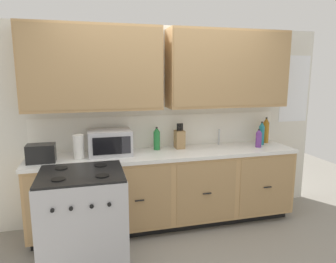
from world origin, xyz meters
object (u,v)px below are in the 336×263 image
(bottle_amber, at_px, (266,130))
(bottle_violet, at_px, (259,138))
(microwave, at_px, (110,142))
(bottle_green, at_px, (157,139))
(stove_range, at_px, (84,221))
(toaster, at_px, (41,153))
(bottle_teal, at_px, (261,133))
(knife_block, at_px, (180,139))
(paper_towel_roll, at_px, (79,147))

(bottle_amber, distance_m, bottle_violet, 0.32)
(microwave, height_order, bottle_green, microwave)
(stove_range, height_order, toaster, toaster)
(bottle_teal, relative_size, bottle_violet, 1.31)
(stove_range, xyz_separation_m, bottle_violet, (2.13, 0.58, 0.55))
(bottle_teal, relative_size, bottle_amber, 0.89)
(microwave, bearing_deg, bottle_amber, 2.85)
(stove_range, relative_size, bottle_amber, 2.81)
(stove_range, xyz_separation_m, microwave, (0.31, 0.69, 0.58))
(knife_block, xyz_separation_m, bottle_green, (-0.29, -0.00, 0.02))
(stove_range, relative_size, knife_block, 3.06)
(bottle_amber, bearing_deg, paper_towel_roll, -175.43)
(bottle_green, bearing_deg, bottle_violet, -8.88)
(toaster, relative_size, bottle_amber, 0.83)
(bottle_teal, xyz_separation_m, bottle_violet, (-0.11, -0.12, -0.03))
(paper_towel_roll, height_order, bottle_teal, bottle_teal)
(knife_block, xyz_separation_m, bottle_teal, (1.08, -0.08, 0.03))
(bottle_amber, bearing_deg, bottle_teal, -141.88)
(bottle_violet, bearing_deg, microwave, 176.43)
(toaster, distance_m, bottle_amber, 2.78)
(bottle_teal, height_order, bottle_violet, bottle_teal)
(knife_block, distance_m, bottle_violet, 0.99)
(toaster, height_order, bottle_teal, bottle_teal)
(stove_range, distance_m, bottle_violet, 2.28)
(stove_range, relative_size, bottle_violet, 4.12)
(stove_range, height_order, microwave, microwave)
(knife_block, distance_m, bottle_amber, 1.21)
(stove_range, height_order, knife_block, knife_block)
(toaster, xyz_separation_m, knife_block, (1.56, 0.23, 0.02))
(bottle_violet, bearing_deg, paper_towel_roll, 179.35)
(toaster, xyz_separation_m, bottle_amber, (2.77, 0.25, 0.07))
(stove_range, relative_size, toaster, 3.39)
(bottle_teal, bearing_deg, bottle_violet, -132.95)
(bottle_amber, bearing_deg, microwave, -177.15)
(knife_block, distance_m, bottle_teal, 1.09)
(paper_towel_roll, bearing_deg, bottle_amber, 4.57)
(stove_range, relative_size, bottle_teal, 3.16)
(microwave, distance_m, paper_towel_roll, 0.35)
(paper_towel_roll, relative_size, bottle_green, 0.94)
(microwave, bearing_deg, bottle_violet, -3.57)
(paper_towel_roll, relative_size, bottle_teal, 0.86)
(stove_range, bearing_deg, toaster, 126.32)
(stove_range, xyz_separation_m, bottle_teal, (2.24, 0.70, 0.59))
(bottle_green, bearing_deg, bottle_amber, 0.74)
(toaster, bearing_deg, bottle_violet, 0.77)
(bottle_green, distance_m, bottle_amber, 1.49)
(microwave, xyz_separation_m, bottle_violet, (1.82, -0.11, -0.03))
(stove_range, height_order, bottle_teal, bottle_teal)
(toaster, height_order, paper_towel_roll, paper_towel_roll)
(microwave, bearing_deg, bottle_green, 8.39)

